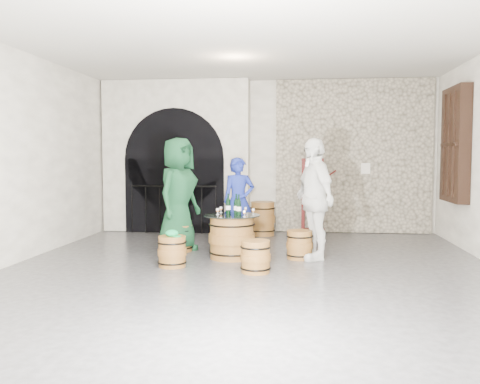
# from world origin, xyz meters

# --- Properties ---
(ground) EXTENTS (8.00, 8.00, 0.00)m
(ground) POSITION_xyz_m (0.00, 0.00, 0.00)
(ground) COLOR #313134
(ground) RESTS_ON ground
(wall_back) EXTENTS (8.00, 0.00, 8.00)m
(wall_back) POSITION_xyz_m (0.00, 4.00, 1.60)
(wall_back) COLOR white
(wall_back) RESTS_ON ground
(wall_front) EXTENTS (8.00, 0.00, 8.00)m
(wall_front) POSITION_xyz_m (0.00, -4.00, 1.60)
(wall_front) COLOR white
(wall_front) RESTS_ON ground
(wall_left) EXTENTS (0.00, 8.00, 8.00)m
(wall_left) POSITION_xyz_m (-3.50, 0.00, 1.60)
(wall_left) COLOR white
(wall_left) RESTS_ON ground
(ceiling) EXTENTS (8.00, 8.00, 0.00)m
(ceiling) POSITION_xyz_m (0.00, 0.00, 3.20)
(ceiling) COLOR beige
(ceiling) RESTS_ON wall_back
(stone_facing_panel) EXTENTS (3.20, 0.12, 3.18)m
(stone_facing_panel) POSITION_xyz_m (1.80, 3.94, 1.60)
(stone_facing_panel) COLOR #B0A58C
(stone_facing_panel) RESTS_ON ground
(arched_opening) EXTENTS (3.10, 0.60, 3.19)m
(arched_opening) POSITION_xyz_m (-1.90, 3.74, 1.58)
(arched_opening) COLOR white
(arched_opening) RESTS_ON ground
(shuttered_window) EXTENTS (0.23, 1.10, 2.00)m
(shuttered_window) POSITION_xyz_m (3.38, 2.40, 1.80)
(shuttered_window) COLOR black
(shuttered_window) RESTS_ON wall_right
(barrel_table) EXTENTS (0.88, 0.88, 0.69)m
(barrel_table) POSITION_xyz_m (-0.35, 0.97, 0.34)
(barrel_table) COLOR brown
(barrel_table) RESTS_ON ground
(barrel_stool_left) EXTENTS (0.43, 0.43, 0.45)m
(barrel_stool_left) POSITION_xyz_m (-1.29, 1.46, 0.22)
(barrel_stool_left) COLOR brown
(barrel_stool_left) RESTS_ON ground
(barrel_stool_far) EXTENTS (0.43, 0.43, 0.45)m
(barrel_stool_far) POSITION_xyz_m (-0.38, 2.03, 0.22)
(barrel_stool_far) COLOR brown
(barrel_stool_far) RESTS_ON ground
(barrel_stool_right) EXTENTS (0.43, 0.43, 0.45)m
(barrel_stool_right) POSITION_xyz_m (0.71, 1.04, 0.22)
(barrel_stool_right) COLOR brown
(barrel_stool_right) RESTS_ON ground
(barrel_stool_near_right) EXTENTS (0.43, 0.43, 0.45)m
(barrel_stool_near_right) POSITION_xyz_m (0.11, 0.02, 0.22)
(barrel_stool_near_right) COLOR brown
(barrel_stool_near_right) RESTS_ON ground
(barrel_stool_near_left) EXTENTS (0.43, 0.43, 0.45)m
(barrel_stool_near_left) POSITION_xyz_m (-1.13, 0.26, 0.22)
(barrel_stool_near_left) COLOR brown
(barrel_stool_near_left) RESTS_ON ground
(green_cap) EXTENTS (0.24, 0.19, 0.10)m
(green_cap) POSITION_xyz_m (-1.12, 0.26, 0.49)
(green_cap) COLOR #0D994B
(green_cap) RESTS_ON barrel_stool_near_left
(person_green) EXTENTS (0.89, 1.09, 1.91)m
(person_green) POSITION_xyz_m (-1.32, 1.47, 0.96)
(person_green) COLOR #10391F
(person_green) RESTS_ON ground
(person_blue) EXTENTS (0.66, 0.54, 1.58)m
(person_blue) POSITION_xyz_m (-0.39, 2.21, 0.79)
(person_blue) COLOR navy
(person_blue) RESTS_ON ground
(person_white) EXTENTS (0.87, 1.20, 1.89)m
(person_white) POSITION_xyz_m (0.92, 1.06, 0.94)
(person_white) COLOR white
(person_white) RESTS_ON ground
(wine_bottle_left) EXTENTS (0.08, 0.08, 0.32)m
(wine_bottle_left) POSITION_xyz_m (-0.42, 1.07, 0.82)
(wine_bottle_left) COLOR black
(wine_bottle_left) RESTS_ON barrel_table
(wine_bottle_center) EXTENTS (0.08, 0.08, 0.32)m
(wine_bottle_center) POSITION_xyz_m (-0.23, 0.93, 0.82)
(wine_bottle_center) COLOR black
(wine_bottle_center) RESTS_ON barrel_table
(wine_bottle_right) EXTENTS (0.08, 0.08, 0.32)m
(wine_bottle_right) POSITION_xyz_m (-0.29, 1.03, 0.82)
(wine_bottle_right) COLOR black
(wine_bottle_right) RESTS_ON barrel_table
(tasting_glass_a) EXTENTS (0.05, 0.05, 0.10)m
(tasting_glass_a) POSITION_xyz_m (-0.57, 0.97, 0.73)
(tasting_glass_a) COLOR #AC5A21
(tasting_glass_a) RESTS_ON barrel_table
(tasting_glass_b) EXTENTS (0.05, 0.05, 0.10)m
(tasting_glass_b) POSITION_xyz_m (-0.02, 1.02, 0.73)
(tasting_glass_b) COLOR #AC5A21
(tasting_glass_b) RESTS_ON barrel_table
(tasting_glass_c) EXTENTS (0.05, 0.05, 0.10)m
(tasting_glass_c) POSITION_xyz_m (-0.56, 1.26, 0.73)
(tasting_glass_c) COLOR #AC5A21
(tasting_glass_c) RESTS_ON barrel_table
(tasting_glass_d) EXTENTS (0.05, 0.05, 0.10)m
(tasting_glass_d) POSITION_xyz_m (-0.16, 1.23, 0.73)
(tasting_glass_d) COLOR #AC5A21
(tasting_glass_d) RESTS_ON barrel_table
(tasting_glass_e) EXTENTS (0.05, 0.05, 0.10)m
(tasting_glass_e) POSITION_xyz_m (-0.12, 0.73, 0.73)
(tasting_glass_e) COLOR #AC5A21
(tasting_glass_e) RESTS_ON barrel_table
(tasting_glass_f) EXTENTS (0.05, 0.05, 0.10)m
(tasting_glass_f) POSITION_xyz_m (-0.57, 1.01, 0.73)
(tasting_glass_f) COLOR #AC5A21
(tasting_glass_f) RESTS_ON barrel_table
(side_barrel) EXTENTS (0.51, 0.51, 0.68)m
(side_barrel) POSITION_xyz_m (-0.04, 3.36, 0.34)
(side_barrel) COLOR brown
(side_barrel) RESTS_ON ground
(corking_press) EXTENTS (0.75, 0.46, 1.78)m
(corking_press) POSITION_xyz_m (0.97, 3.69, 1.04)
(corking_press) COLOR #50120D
(corking_press) RESTS_ON ground
(control_box) EXTENTS (0.18, 0.10, 0.22)m
(control_box) POSITION_xyz_m (2.05, 3.86, 1.35)
(control_box) COLOR silver
(control_box) RESTS_ON wall_back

